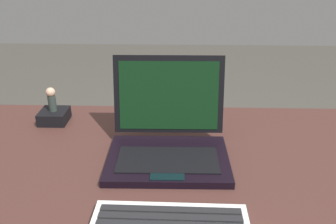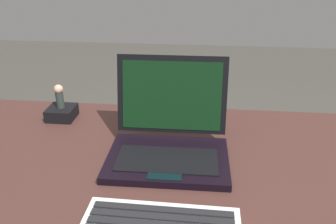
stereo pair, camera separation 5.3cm
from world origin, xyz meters
name	(u,v)px [view 1 (the left image)]	position (x,y,z in m)	size (l,w,h in m)	color
desk	(200,197)	(0.00, 0.00, 0.63)	(1.47, 0.75, 0.71)	#422621
laptop_front	(168,138)	(-0.08, 0.07, 0.76)	(0.30, 0.26, 0.24)	black
figurine_stand	(54,116)	(-0.44, 0.25, 0.73)	(0.08, 0.08, 0.04)	black
figurine	(51,98)	(-0.44, 0.25, 0.79)	(0.03, 0.03, 0.08)	#2C3731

